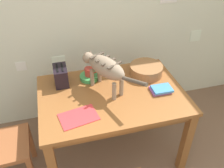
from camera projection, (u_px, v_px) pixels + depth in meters
name	position (u px, v px, depth m)	size (l,w,h in m)	color
wall_rear	(101.00, 9.00, 2.46)	(4.21, 0.11, 2.50)	silver
dining_table	(112.00, 101.00, 2.21)	(1.28, 0.88, 0.76)	#94582C
cat	(105.00, 67.00, 2.07)	(0.40, 0.65, 0.32)	gray
saucer_bowl	(89.00, 77.00, 2.32)	(0.18, 0.18, 0.04)	#3F9D51
coffee_mug	(89.00, 72.00, 2.29)	(0.12, 0.08, 0.08)	#CA3D31
magazine	(79.00, 117.00, 1.91)	(0.29, 0.20, 0.01)	#E4373C
book_stack	(161.00, 89.00, 2.16)	(0.19, 0.14, 0.04)	#95519F
wicker_basket	(146.00, 70.00, 2.36)	(0.32, 0.32, 0.10)	#95633C
toaster	(61.00, 76.00, 2.22)	(0.12, 0.20, 0.18)	black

